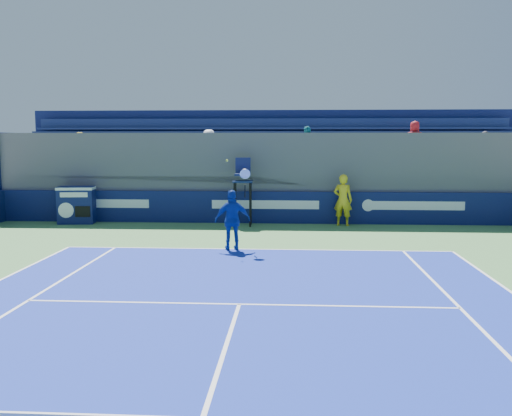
# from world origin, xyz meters

# --- Properties ---
(ball_person) EXTENTS (0.78, 0.61, 1.88)m
(ball_person) POSITION_xyz_m (2.84, 16.66, 0.95)
(ball_person) COLOR yellow
(ball_person) RESTS_ON apron
(back_hoarding) EXTENTS (20.40, 0.21, 1.20)m
(back_hoarding) POSITION_xyz_m (0.00, 17.10, 0.60)
(back_hoarding) COLOR #0D1549
(back_hoarding) RESTS_ON ground
(match_clock) EXTENTS (1.40, 0.87, 1.40)m
(match_clock) POSITION_xyz_m (-7.03, 16.58, 0.74)
(match_clock) COLOR #0F174E
(match_clock) RESTS_ON ground
(umpire_chair) EXTENTS (0.72, 0.72, 2.48)m
(umpire_chair) POSITION_xyz_m (-0.79, 16.41, 1.53)
(umpire_chair) COLOR black
(umpire_chair) RESTS_ON ground
(tennis_player) EXTENTS (1.07, 0.61, 2.57)m
(tennis_player) POSITION_xyz_m (-0.68, 11.77, 0.87)
(tennis_player) COLOR navy
(tennis_player) RESTS_ON apron
(stadium_seating) EXTENTS (21.00, 4.05, 4.40)m
(stadium_seating) POSITION_xyz_m (-0.00, 19.15, 1.84)
(stadium_seating) COLOR #56575C
(stadium_seating) RESTS_ON ground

